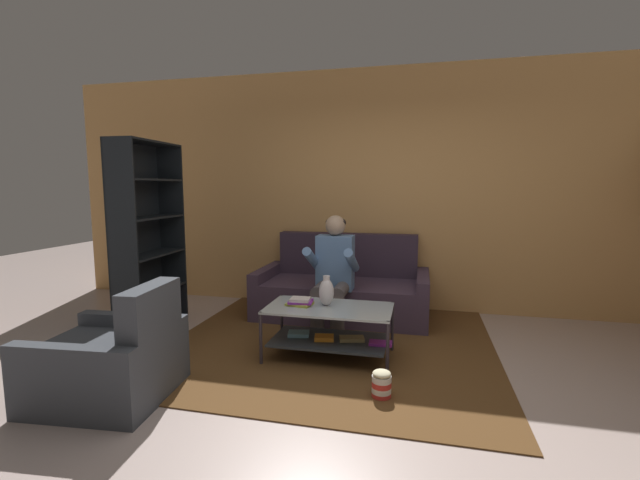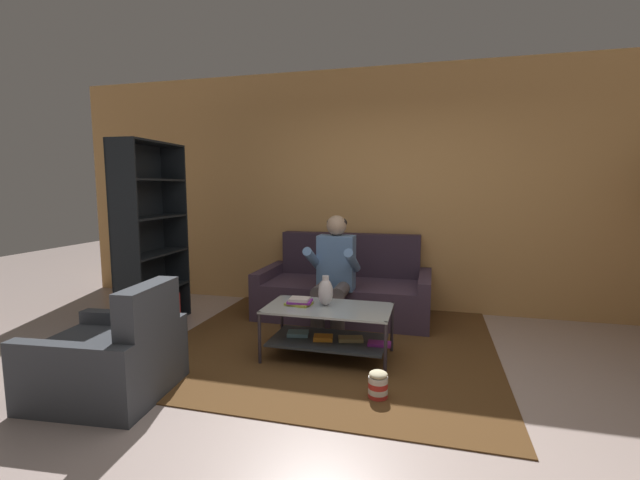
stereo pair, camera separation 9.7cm
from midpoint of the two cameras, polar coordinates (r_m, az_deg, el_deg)
The scene contains 11 objects.
ground at distance 3.23m, azimuth 4.70°, elevation -20.51°, with size 16.80×16.80×0.00m, color #B5A099.
back_partition at distance 5.30m, azimuth 9.54°, elevation 6.53°, with size 8.40×0.12×2.90m, color tan.
couch at distance 5.02m, azimuth 3.86°, elevation -6.76°, with size 1.94×0.94×0.93m.
person_seated_center at distance 4.40m, azimuth 2.52°, elevation -3.96°, with size 0.50×0.58×1.20m.
coffee_table at distance 3.80m, azimuth 1.92°, elevation -11.28°, with size 1.09×0.59×0.46m.
area_rug at distance 4.37m, azimuth 2.62°, elevation -12.83°, with size 3.02×3.20×0.01m.
vase at distance 3.77m, azimuth 1.50°, elevation -6.90°, with size 0.13×0.13×0.27m.
book_stack at distance 3.81m, azimuth -2.03°, elevation -8.21°, with size 0.24×0.20×0.07m.
bookshelf at distance 4.89m, azimuth -21.32°, elevation -2.26°, with size 0.36×0.94×1.96m.
armchair at distance 3.50m, azimuth -25.41°, elevation -14.19°, with size 0.94×0.88×0.82m.
popcorn_tub at distance 3.23m, azimuth 8.65°, elevation -18.53°, with size 0.14×0.14×0.20m.
Camera 2 is at (0.53, -2.81, 1.50)m, focal length 24.00 mm.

